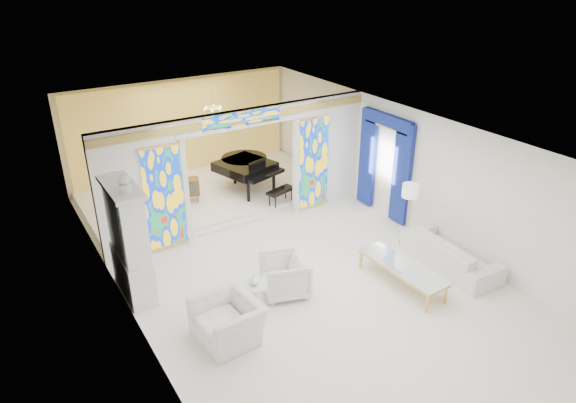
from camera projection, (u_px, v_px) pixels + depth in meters
floor at (286, 260)px, 11.56m from camera, size 12.00×12.00×0.00m
ceiling at (286, 133)px, 10.26m from camera, size 7.00×12.00×0.02m
wall_back at (182, 128)px, 15.50m from camera, size 7.00×0.02×3.00m
wall_front at (541, 377)px, 6.32m from camera, size 7.00×0.02×3.00m
wall_left at (121, 244)px, 9.24m from camera, size 0.02×12.00×3.00m
wall_right at (407, 168)px, 12.58m from camera, size 0.02×12.00×3.00m
partition_wall at (242, 165)px, 12.37m from camera, size 7.00×0.22×3.00m
stained_glass_left at (164, 198)px, 11.47m from camera, size 0.90×0.04×2.40m
stained_glass_right at (314, 163)px, 13.41m from camera, size 0.90×0.04×2.40m
stained_glass_transom at (242, 119)px, 11.79m from camera, size 2.00×0.04×0.34m
alcove_platform at (210, 193)px, 14.66m from camera, size 6.80×3.80×0.18m
gold_curtain_back at (183, 129)px, 15.41m from camera, size 6.70×0.10×2.90m
chandelier at (213, 108)px, 13.62m from camera, size 0.48×0.48×0.30m
blue_drapes at (385, 157)px, 13.04m from camera, size 0.14×1.85×2.65m
china_cabinet at (129, 242)px, 9.97m from camera, size 0.56×1.46×2.72m
armchair_left at (228, 320)px, 9.06m from camera, size 1.11×1.24×0.76m
armchair_right at (285, 275)px, 10.28m from camera, size 1.13×1.12×0.83m
sofa at (451, 253)px, 11.21m from camera, size 1.05×2.36×0.67m
side_table at (255, 294)px, 9.70m from camera, size 0.56×0.56×0.64m
vase at (254, 279)px, 9.56m from camera, size 0.21×0.21×0.21m
coffee_table at (402, 267)px, 10.53m from camera, size 0.70×2.07×0.46m
floor_lamp at (410, 194)px, 11.67m from camera, size 0.41×0.41×1.54m
grand_piano at (246, 165)px, 14.50m from camera, size 1.81×2.76×1.00m
tv_console at (189, 187)px, 13.77m from camera, size 0.64×0.53×0.64m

